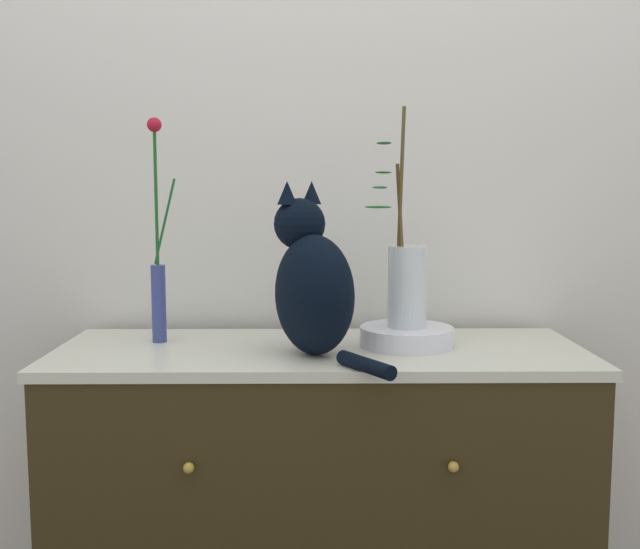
% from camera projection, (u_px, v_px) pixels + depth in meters
% --- Properties ---
extents(wall_back, '(4.40, 0.08, 2.60)m').
position_uv_depth(wall_back, '(319.00, 199.00, 2.09)').
color(wall_back, silver).
rests_on(wall_back, ground_plane).
extents(sideboard, '(1.29, 0.51, 0.94)m').
position_uv_depth(sideboard, '(320.00, 530.00, 1.86)').
color(sideboard, '#302611').
rests_on(sideboard, ground_plane).
extents(cat_sitting, '(0.30, 0.40, 0.40)m').
position_uv_depth(cat_sitting, '(312.00, 284.00, 1.72)').
color(cat_sitting, black).
rests_on(cat_sitting, sideboard).
extents(vase_slim_green, '(0.07, 0.04, 0.56)m').
position_uv_depth(vase_slim_green, '(158.00, 271.00, 1.86)').
color(vase_slim_green, navy).
rests_on(vase_slim_green, sideboard).
extents(bowl_porcelain, '(0.23, 0.23, 0.05)m').
position_uv_depth(bowl_porcelain, '(406.00, 336.00, 1.83)').
color(bowl_porcelain, white).
rests_on(bowl_porcelain, sideboard).
extents(vase_glass_clear, '(0.16, 0.09, 0.54)m').
position_uv_depth(vase_glass_clear, '(406.00, 281.00, 1.81)').
color(vase_glass_clear, silver).
rests_on(vase_glass_clear, bowl_porcelain).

